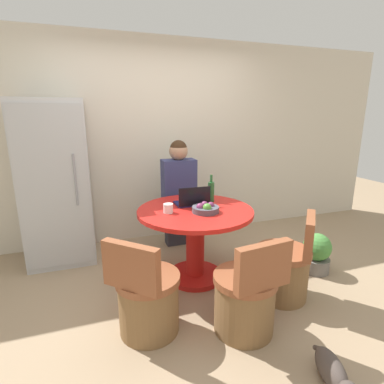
{
  "coord_description": "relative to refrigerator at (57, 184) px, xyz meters",
  "views": [
    {
      "loc": [
        -0.86,
        -2.35,
        1.65
      ],
      "look_at": [
        0.08,
        0.4,
        0.9
      ],
      "focal_mm": 28.0,
      "sensor_mm": 36.0,
      "label": 1
    }
  ],
  "objects": [
    {
      "name": "ground_plane",
      "position": [
        1.24,
        -1.22,
        -0.91
      ],
      "size": [
        12.0,
        12.0,
        0.0
      ],
      "primitive_type": "plane",
      "color": "#9E8466"
    },
    {
      "name": "wall_back",
      "position": [
        1.24,
        0.37,
        0.39
      ],
      "size": [
        7.0,
        0.06,
        2.6
      ],
      "color": "beige",
      "rests_on": "ground_plane"
    },
    {
      "name": "refrigerator",
      "position": [
        0.0,
        0.0,
        0.0
      ],
      "size": [
        0.71,
        0.65,
        1.81
      ],
      "color": "silver",
      "rests_on": "ground_plane"
    },
    {
      "name": "dining_table",
      "position": [
        1.32,
        -0.92,
        -0.39
      ],
      "size": [
        1.14,
        1.14,
        0.75
      ],
      "color": "red",
      "rests_on": "ground_plane"
    },
    {
      "name": "chair_near_left_corner",
      "position": [
        0.7,
        -1.55,
        -0.63
      ],
      "size": [
        0.57,
        0.57,
        0.81
      ],
      "rotation": [
        0.0,
        0.0,
        2.37
      ],
      "color": "brown",
      "rests_on": "ground_plane"
    },
    {
      "name": "chair_near_camera",
      "position": [
        1.42,
        -1.79,
        -0.63
      ],
      "size": [
        0.49,
        0.5,
        0.81
      ],
      "rotation": [
        0.0,
        0.0,
        -3.02
      ],
      "color": "brown",
      "rests_on": "ground_plane"
    },
    {
      "name": "chair_near_right_corner",
      "position": [
        1.98,
        -1.49,
        -0.63
      ],
      "size": [
        0.57,
        0.56,
        0.81
      ],
      "rotation": [
        0.0,
        0.0,
        -2.29
      ],
      "color": "brown",
      "rests_on": "ground_plane"
    },
    {
      "name": "person_seated",
      "position": [
        1.37,
        -0.12,
        -0.15
      ],
      "size": [
        0.4,
        0.37,
        1.36
      ],
      "rotation": [
        0.0,
        0.0,
        3.14
      ],
      "color": "#2D2D38",
      "rests_on": "ground_plane"
    },
    {
      "name": "laptop",
      "position": [
        1.34,
        -0.77,
        -0.12
      ],
      "size": [
        0.33,
        0.23,
        0.2
      ],
      "rotation": [
        0.0,
        0.0,
        3.14
      ],
      "color": "#141947",
      "rests_on": "dining_table"
    },
    {
      "name": "fruit_bowl",
      "position": [
        1.38,
        -1.04,
        -0.12
      ],
      "size": [
        0.26,
        0.26,
        0.1
      ],
      "color": "#4C4C56",
      "rests_on": "dining_table"
    },
    {
      "name": "coffee_cup",
      "position": [
        1.04,
        -0.94,
        -0.11
      ],
      "size": [
        0.09,
        0.09,
        0.09
      ],
      "color": "white",
      "rests_on": "dining_table"
    },
    {
      "name": "bottle",
      "position": [
        1.57,
        -0.72,
        -0.04
      ],
      "size": [
        0.07,
        0.07,
        0.29
      ],
      "color": "#23602D",
      "rests_on": "dining_table"
    },
    {
      "name": "cat",
      "position": [
        1.7,
        -2.41,
        -0.81
      ],
      "size": [
        0.22,
        0.46,
        0.19
      ],
      "rotation": [
        0.0,
        0.0,
        4.45
      ],
      "color": "#473D38",
      "rests_on": "ground_plane"
    },
    {
      "name": "potted_plant",
      "position": [
        2.6,
        -1.21,
        -0.69
      ],
      "size": [
        0.3,
        0.3,
        0.43
      ],
      "color": "slate",
      "rests_on": "ground_plane"
    }
  ]
}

